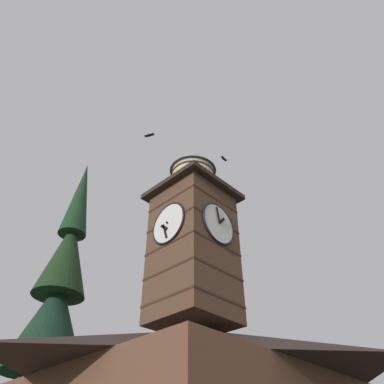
{
  "coord_description": "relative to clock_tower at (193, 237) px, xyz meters",
  "views": [
    {
      "loc": [
        10.23,
        8.5,
        1.76
      ],
      "look_at": [
        -1.31,
        -2.81,
        14.28
      ],
      "focal_mm": 35.24,
      "sensor_mm": 36.0,
      "label": 1
    }
  ],
  "objects": [
    {
      "name": "clock_tower",
      "position": [
        0.0,
        0.0,
        0.0
      ],
      "size": [
        3.84,
        3.84,
        9.52
      ],
      "color": "brown",
      "rests_on": "building_main"
    },
    {
      "name": "pine_tree_behind",
      "position": [
        2.36,
        -7.85,
        -3.73
      ],
      "size": [
        5.15,
        5.15,
        19.14
      ],
      "color": "#473323",
      "rests_on": "ground_plane"
    },
    {
      "name": "moon",
      "position": [
        -14.44,
        -26.37,
        2.21
      ],
      "size": [
        2.2,
        2.2,
        2.2
      ],
      "color": "silver"
    },
    {
      "name": "flying_bird_high",
      "position": [
        -2.79,
        0.05,
        6.87
      ],
      "size": [
        0.54,
        0.21,
        0.11
      ],
      "color": "black"
    },
    {
      "name": "flying_bird_low",
      "position": [
        1.65,
        -2.07,
        7.25
      ],
      "size": [
        0.4,
        0.63,
        0.13
      ],
      "color": "black"
    }
  ]
}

